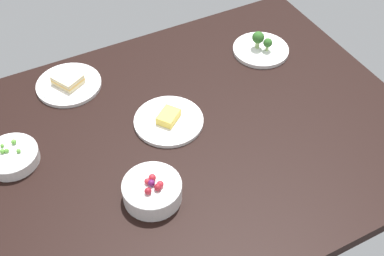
% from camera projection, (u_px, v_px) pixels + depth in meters
% --- Properties ---
extents(dining_table, '(1.37, 1.06, 0.04)m').
position_uv_depth(dining_table, '(192.00, 137.00, 1.55)').
color(dining_table, black).
rests_on(dining_table, ground).
extents(plate_sandwich, '(0.22, 0.22, 0.04)m').
position_uv_depth(plate_sandwich, '(69.00, 83.00, 1.68)').
color(plate_sandwich, white).
rests_on(plate_sandwich, dining_table).
extents(plate_broccoli, '(0.20, 0.20, 0.08)m').
position_uv_depth(plate_broccoli, '(261.00, 48.00, 1.81)').
color(plate_broccoli, white).
rests_on(plate_broccoli, dining_table).
extents(bowl_berries, '(0.16, 0.16, 0.07)m').
position_uv_depth(bowl_berries, '(152.00, 190.00, 1.35)').
color(bowl_berries, white).
rests_on(bowl_berries, dining_table).
extents(bowl_peas, '(0.16, 0.16, 0.05)m').
position_uv_depth(bowl_peas, '(11.00, 156.00, 1.45)').
color(bowl_peas, white).
rests_on(bowl_peas, dining_table).
extents(plate_cheese, '(0.22, 0.22, 0.04)m').
position_uv_depth(plate_cheese, '(169.00, 120.00, 1.56)').
color(plate_cheese, white).
rests_on(plate_cheese, dining_table).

